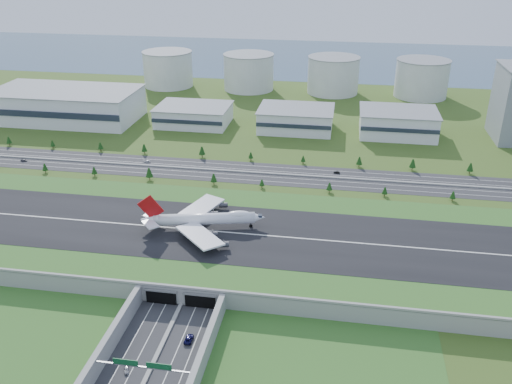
% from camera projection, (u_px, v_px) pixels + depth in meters
% --- Properties ---
extents(ground, '(1200.00, 1200.00, 0.00)m').
position_uv_depth(ground, '(210.00, 245.00, 273.72)').
color(ground, '#354B17').
rests_on(ground, ground).
extents(airfield_deck, '(520.00, 100.00, 9.20)m').
position_uv_depth(airfield_deck, '(209.00, 238.00, 271.89)').
color(airfield_deck, gray).
rests_on(airfield_deck, ground).
extents(sign_gantry_near, '(38.70, 0.70, 9.80)m').
position_uv_depth(sign_gantry_near, '(143.00, 368.00, 185.91)').
color(sign_gantry_near, gray).
rests_on(sign_gantry_near, ground).
extents(north_expressway, '(560.00, 36.00, 0.12)m').
position_uv_depth(north_expressway, '(244.00, 172.00, 358.51)').
color(north_expressway, '#28282B').
rests_on(north_expressway, ground).
extents(tree_row, '(504.05, 48.70, 8.48)m').
position_uv_depth(tree_row, '(254.00, 166.00, 356.72)').
color(tree_row, '#3D2819').
rests_on(tree_row, ground).
extents(hangar_west, '(120.00, 60.00, 25.00)m').
position_uv_depth(hangar_west, '(66.00, 105.00, 458.70)').
color(hangar_west, silver).
rests_on(hangar_west, ground).
extents(hangar_mid_a, '(58.00, 42.00, 15.00)m').
position_uv_depth(hangar_mid_a, '(194.00, 115.00, 449.03)').
color(hangar_mid_a, silver).
rests_on(hangar_mid_a, ground).
extents(hangar_mid_b, '(58.00, 42.00, 17.00)m').
position_uv_depth(hangar_mid_b, '(296.00, 119.00, 436.05)').
color(hangar_mid_b, silver).
rests_on(hangar_mid_b, ground).
extents(hangar_mid_c, '(58.00, 42.00, 19.00)m').
position_uv_depth(hangar_mid_c, '(398.00, 123.00, 423.80)').
color(hangar_mid_c, silver).
rests_on(hangar_mid_c, ground).
extents(fuel_tank_a, '(50.00, 50.00, 35.00)m').
position_uv_depth(fuel_tank_a, '(168.00, 69.00, 560.78)').
color(fuel_tank_a, silver).
rests_on(fuel_tank_a, ground).
extents(fuel_tank_b, '(50.00, 50.00, 35.00)m').
position_uv_depth(fuel_tank_b, '(249.00, 72.00, 548.22)').
color(fuel_tank_b, silver).
rests_on(fuel_tank_b, ground).
extents(fuel_tank_c, '(50.00, 50.00, 35.00)m').
position_uv_depth(fuel_tank_c, '(333.00, 75.00, 535.66)').
color(fuel_tank_c, silver).
rests_on(fuel_tank_c, ground).
extents(fuel_tank_d, '(50.00, 50.00, 35.00)m').
position_uv_depth(fuel_tank_d, '(422.00, 79.00, 523.10)').
color(fuel_tank_d, silver).
rests_on(fuel_tank_d, ground).
extents(bay_water, '(1200.00, 260.00, 0.06)m').
position_uv_depth(bay_water, '(298.00, 58.00, 702.26)').
color(bay_water, '#39566E').
rests_on(bay_water, ground).
extents(boeing_747, '(62.20, 58.16, 19.50)m').
position_uv_depth(boeing_747, '(203.00, 219.00, 270.45)').
color(boeing_747, white).
rests_on(boeing_747, airfield_deck).
extents(car_0, '(3.39, 4.78, 1.51)m').
position_uv_depth(car_0, '(127.00, 369.00, 193.57)').
color(car_0, '#A6A5A9').
rests_on(car_0, ground).
extents(car_2, '(2.86, 6.18, 1.72)m').
position_uv_depth(car_2, '(189.00, 339.00, 208.23)').
color(car_2, '#0B0A36').
rests_on(car_2, ground).
extents(car_4, '(4.69, 2.35, 1.53)m').
position_uv_depth(car_4, '(24.00, 160.00, 375.91)').
color(car_4, '#515055').
rests_on(car_4, ground).
extents(car_5, '(4.08, 1.44, 1.34)m').
position_uv_depth(car_5, '(337.00, 172.00, 356.56)').
color(car_5, black).
rests_on(car_5, ground).
extents(car_7, '(4.95, 2.11, 1.42)m').
position_uv_depth(car_7, '(147.00, 161.00, 374.21)').
color(car_7, white).
rests_on(car_7, ground).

